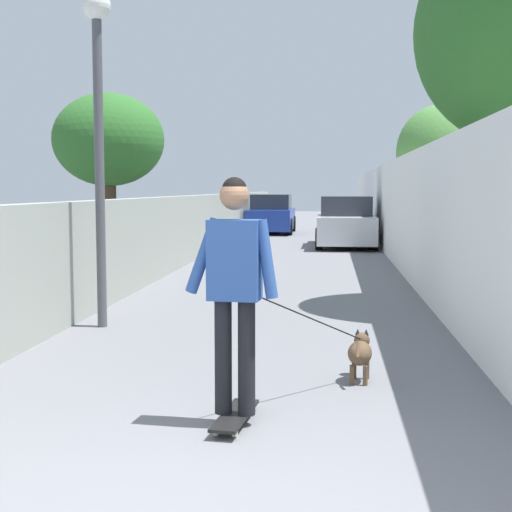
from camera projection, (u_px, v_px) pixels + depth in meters
name	position (u px, v px, depth m)	size (l,w,h in m)	color
ground_plane	(291.00, 263.00, 17.57)	(80.00, 80.00, 0.00)	slate
wall_left	(168.00, 234.00, 15.76)	(48.00, 0.30, 1.60)	#999E93
fence_right	(409.00, 215.00, 15.22)	(48.00, 0.30, 2.46)	white
tree_right_near	(439.00, 153.00, 21.85)	(2.52, 2.52, 4.25)	brown
tree_left_mid	(109.00, 141.00, 16.72)	(2.54, 2.54, 3.94)	#473523
lamp_post	(98.00, 99.00, 9.17)	(0.36, 0.36, 4.21)	#4C4C51
skateboard	(235.00, 416.00, 5.52)	(0.82, 0.29, 0.08)	black
person_skateboarder	(235.00, 276.00, 5.42)	(0.26, 0.72, 1.77)	black
dog	(360.00, 352.00, 6.75)	(1.65, 1.12, 1.06)	brown
car_near	(346.00, 223.00, 22.44)	(4.36, 1.80, 1.54)	silver
car_far	(271.00, 215.00, 29.17)	(4.09, 1.80, 1.54)	navy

